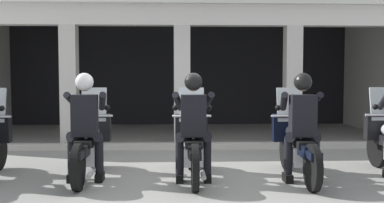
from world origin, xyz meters
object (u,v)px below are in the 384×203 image
(police_officer_center, at_px, (193,118))
(police_officer_right, at_px, (302,118))
(police_officer_left, at_px, (85,117))
(motorcycle_right, at_px, (296,145))
(motorcycle_left, at_px, (89,144))
(motorcycle_center, at_px, (193,145))

(police_officer_center, xyz_separation_m, police_officer_right, (1.57, -0.06, -0.00))
(police_officer_left, bearing_deg, motorcycle_right, 12.91)
(motorcycle_left, distance_m, motorcycle_right, 3.14)
(motorcycle_right, relative_size, police_officer_right, 1.29)
(police_officer_center, bearing_deg, motorcycle_right, 12.99)
(police_officer_left, bearing_deg, police_officer_center, 7.25)
(police_officer_left, height_order, motorcycle_center, police_officer_left)
(motorcycle_center, height_order, police_officer_right, police_officer_right)
(motorcycle_center, bearing_deg, police_officer_left, -167.97)
(motorcycle_center, relative_size, motorcycle_right, 1.00)
(motorcycle_left, distance_m, police_officer_center, 1.67)
(motorcycle_center, relative_size, police_officer_right, 1.29)
(motorcycle_left, height_order, motorcycle_center, same)
(motorcycle_center, height_order, police_officer_center, police_officer_center)
(motorcycle_center, height_order, motorcycle_right, same)
(motorcycle_left, xyz_separation_m, police_officer_center, (1.57, -0.37, 0.44))
(motorcycle_left, relative_size, police_officer_center, 1.29)
(motorcycle_center, bearing_deg, motorcycle_left, -178.28)
(police_officer_center, height_order, motorcycle_right, police_officer_center)
(police_officer_center, bearing_deg, motorcycle_center, 94.73)
(motorcycle_left, xyz_separation_m, police_officer_right, (3.14, -0.44, 0.44))
(police_officer_left, bearing_deg, police_officer_right, 7.74)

